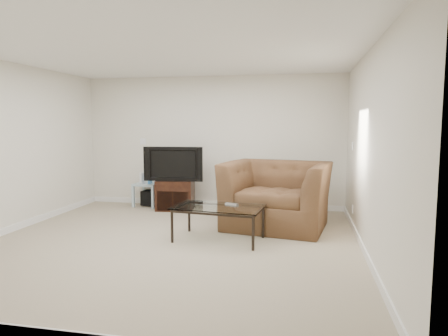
% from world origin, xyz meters
% --- Properties ---
extents(floor, '(5.00, 5.00, 0.00)m').
position_xyz_m(floor, '(0.00, 0.00, 0.00)').
color(floor, tan).
rests_on(floor, ground).
extents(ceiling, '(5.00, 5.00, 0.00)m').
position_xyz_m(ceiling, '(0.00, 0.00, 2.50)').
color(ceiling, white).
rests_on(ceiling, ground).
extents(wall_back, '(5.00, 0.02, 2.50)m').
position_xyz_m(wall_back, '(0.00, 2.50, 1.25)').
color(wall_back, silver).
rests_on(wall_back, ground).
extents(wall_left, '(0.02, 5.00, 2.50)m').
position_xyz_m(wall_left, '(-2.50, 0.00, 1.25)').
color(wall_left, silver).
rests_on(wall_left, ground).
extents(wall_right, '(0.02, 5.00, 2.50)m').
position_xyz_m(wall_right, '(2.50, 0.00, 1.25)').
color(wall_right, silver).
rests_on(wall_right, ground).
extents(plate_back, '(0.12, 0.02, 0.12)m').
position_xyz_m(plate_back, '(-1.40, 2.49, 1.25)').
color(plate_back, white).
rests_on(plate_back, wall_back).
extents(plate_right_switch, '(0.02, 0.09, 0.13)m').
position_xyz_m(plate_right_switch, '(2.49, 1.60, 1.25)').
color(plate_right_switch, white).
rests_on(plate_right_switch, wall_right).
extents(plate_right_outlet, '(0.02, 0.08, 0.12)m').
position_xyz_m(plate_right_outlet, '(2.49, 1.30, 0.30)').
color(plate_right_outlet, white).
rests_on(plate_right_outlet, wall_right).
extents(tv_stand, '(0.72, 0.54, 0.56)m').
position_xyz_m(tv_stand, '(-0.60, 2.05, 0.28)').
color(tv_stand, black).
rests_on(tv_stand, floor).
extents(dvd_player, '(0.40, 0.31, 0.05)m').
position_xyz_m(dvd_player, '(-0.60, 2.01, 0.46)').
color(dvd_player, black).
rests_on(dvd_player, tv_stand).
extents(television, '(1.03, 0.29, 0.63)m').
position_xyz_m(television, '(-0.60, 2.02, 0.87)').
color(television, black).
rests_on(television, tv_stand).
extents(side_table, '(0.52, 0.52, 0.45)m').
position_xyz_m(side_table, '(-1.23, 2.28, 0.22)').
color(side_table, '#A5BCC9').
rests_on(side_table, floor).
extents(subwoofer, '(0.30, 0.30, 0.28)m').
position_xyz_m(subwoofer, '(-1.20, 2.30, 0.16)').
color(subwoofer, black).
rests_on(subwoofer, floor).
extents(game_console, '(0.06, 0.15, 0.21)m').
position_xyz_m(game_console, '(-1.34, 2.27, 0.55)').
color(game_console, white).
rests_on(game_console, side_table).
extents(game_case, '(0.05, 0.13, 0.18)m').
position_xyz_m(game_case, '(-1.17, 2.26, 0.54)').
color(game_case, '#337FCC').
rests_on(game_case, side_table).
extents(recliner, '(1.70, 1.25, 1.36)m').
position_xyz_m(recliner, '(1.34, 1.20, 0.68)').
color(recliner, brown).
rests_on(recliner, floor).
extents(coffee_table, '(1.27, 0.81, 0.47)m').
position_xyz_m(coffee_table, '(0.61, 0.28, 0.24)').
color(coffee_table, black).
rests_on(coffee_table, floor).
extents(remote, '(0.19, 0.12, 0.02)m').
position_xyz_m(remote, '(0.77, 0.41, 0.48)').
color(remote, '#B2B2B7').
rests_on(remote, coffee_table).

